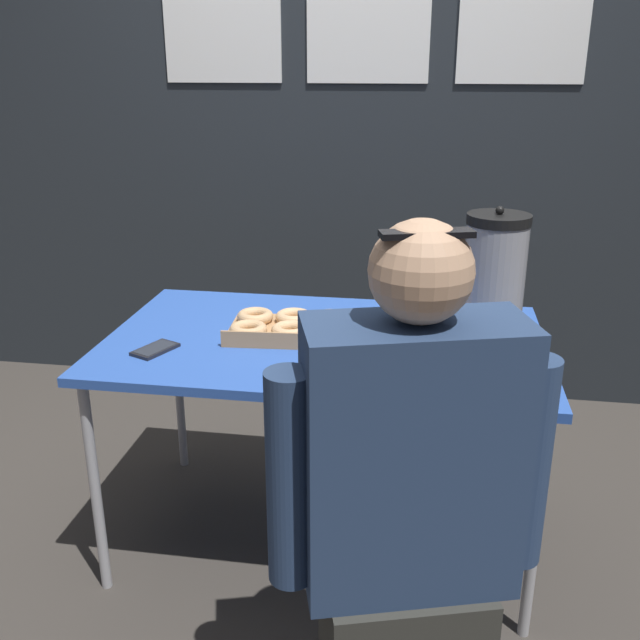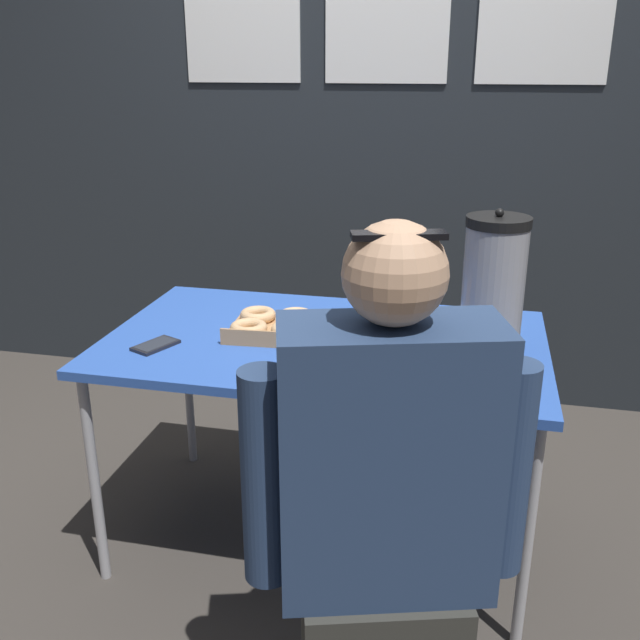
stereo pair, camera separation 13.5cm
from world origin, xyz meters
TOP-DOWN VIEW (x-y plane):
  - ground_plane at (0.00, 0.00)m, footprint 12.00×12.00m
  - back_wall at (0.00, 1.27)m, footprint 6.00×0.11m
  - folding_table at (0.00, 0.00)m, footprint 1.35×0.82m
  - donut_box at (-0.06, 0.02)m, footprint 0.54×0.31m
  - coffee_urn at (0.50, -0.03)m, footprint 0.18×0.20m
  - cell_phone at (-0.48, -0.18)m, footprint 0.13×0.16m
  - person_seated at (0.29, -0.73)m, footprint 0.59×0.34m

SIDE VIEW (x-z plane):
  - ground_plane at x=0.00m, z-range 0.00..0.00m
  - person_seated at x=0.29m, z-range -0.04..1.23m
  - folding_table at x=0.00m, z-range 0.32..1.05m
  - cell_phone at x=-0.48m, z-range 0.73..0.74m
  - donut_box at x=-0.06m, z-range 0.73..0.78m
  - coffee_urn at x=0.50m, z-range 0.72..1.15m
  - back_wall at x=0.00m, z-range 0.00..2.66m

